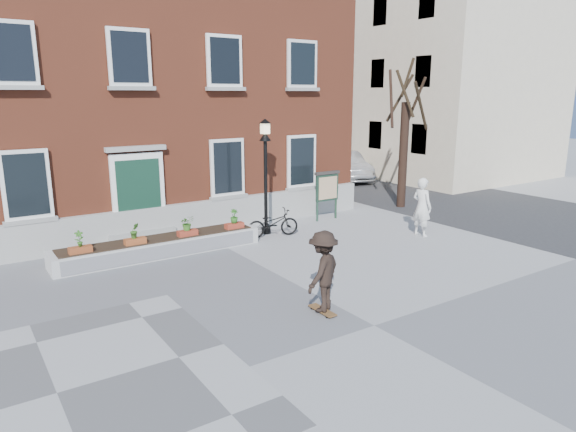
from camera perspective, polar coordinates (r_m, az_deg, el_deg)
ground at (r=11.11m, az=9.56°, el=-11.92°), size 100.00×100.00×0.00m
checker_patch at (r=9.53m, az=-24.29°, el=-17.51°), size 6.00×6.00×0.01m
bicycle at (r=17.32m, az=-1.72°, el=-0.79°), size 1.89×1.01×0.94m
parked_car at (r=29.11m, az=6.31°, el=5.57°), size 3.12×5.10×1.59m
bystander at (r=17.91m, az=14.65°, el=0.98°), size 0.53×0.76×2.00m
brick_building at (r=21.84m, az=-21.35°, el=16.68°), size 18.40×10.85×12.60m
planter_assembly at (r=15.87m, az=-13.99°, el=-3.14°), size 6.20×1.12×1.15m
bare_tree at (r=22.18m, az=12.76°, el=8.09°), size 1.83×1.83×6.16m
side_street at (r=36.87m, az=9.43°, el=16.81°), size 15.20×36.00×14.50m
lamp_post at (r=17.35m, az=-2.53°, el=6.18°), size 0.40×0.40×3.93m
notice_board at (r=19.56m, az=4.37°, el=3.19°), size 1.10×0.16×1.87m
skateboarder at (r=11.21m, az=3.91°, el=-6.15°), size 1.34×1.13×1.87m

